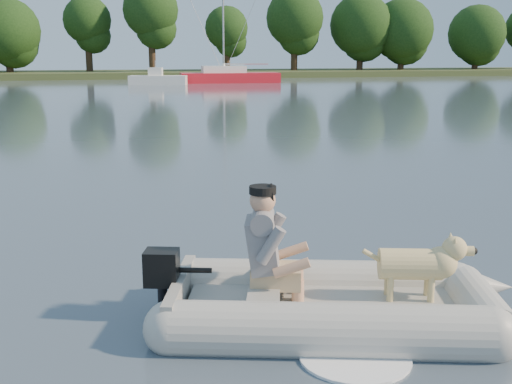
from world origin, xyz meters
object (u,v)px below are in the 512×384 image
object	(u,v)px
dinghy	(340,262)
dog	(410,269)
sailboat	(229,77)
man	(265,241)
motorboat	(158,73)

from	to	relation	value
dinghy	dog	size ratio (longest dim) A/B	5.13
dinghy	sailboat	bearing A→B (deg)	96.31
man	sailboat	distance (m)	48.69
motorboat	man	bearing A→B (deg)	-80.54
dog	sailboat	distance (m)	48.85
sailboat	motorboat	bearing A→B (deg)	-159.51
motorboat	dinghy	bearing A→B (deg)	-79.68
man	dog	xyz separation A→B (m)	(1.33, -0.39, -0.27)
man	dog	bearing A→B (deg)	0.00
motorboat	sailboat	world-z (taller)	sailboat
sailboat	man	bearing A→B (deg)	-98.33
dog	sailboat	size ratio (longest dim) A/B	0.09
motorboat	sailboat	bearing A→B (deg)	31.29
dog	sailboat	xyz separation A→B (m)	(7.69, 48.24, -0.04)
dog	dinghy	bearing A→B (deg)	-175.43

